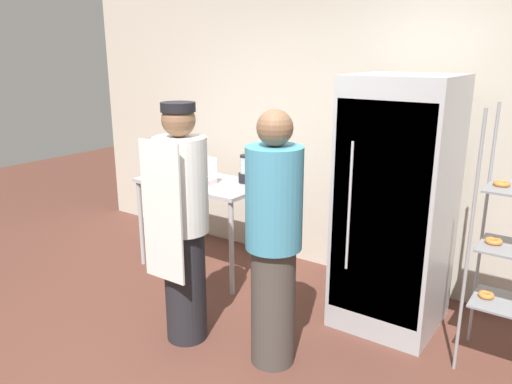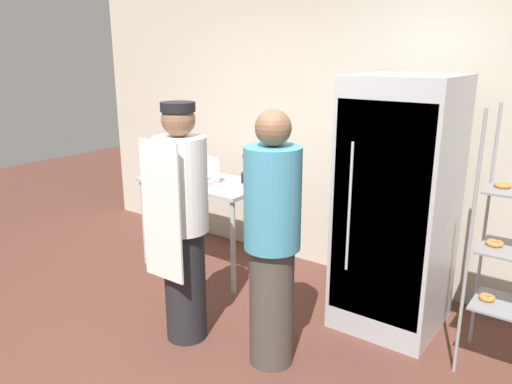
% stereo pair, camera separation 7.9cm
% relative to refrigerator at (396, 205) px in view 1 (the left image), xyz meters
% --- Properties ---
extents(ground_plane, '(14.00, 14.00, 0.00)m').
position_rel_refrigerator_xyz_m(ground_plane, '(-0.80, -1.45, -0.96)').
color(ground_plane, brown).
extents(back_wall, '(6.40, 0.12, 2.85)m').
position_rel_refrigerator_xyz_m(back_wall, '(-0.80, 0.71, 0.47)').
color(back_wall, beige).
rests_on(back_wall, ground_plane).
extents(refrigerator, '(0.74, 0.78, 1.92)m').
position_rel_refrigerator_xyz_m(refrigerator, '(0.00, 0.00, 0.00)').
color(refrigerator, '#ADAFB5').
rests_on(refrigerator, ground_plane).
extents(prep_counter, '(1.21, 0.65, 0.89)m').
position_rel_refrigerator_xyz_m(prep_counter, '(-1.85, -0.08, -0.17)').
color(prep_counter, '#ADAFB5').
rests_on(prep_counter, ground_plane).
extents(donut_box, '(0.29, 0.20, 0.24)m').
position_rel_refrigerator_xyz_m(donut_box, '(-1.81, -0.17, -0.02)').
color(donut_box, silver).
rests_on(donut_box, prep_counter).
extents(blender_pitcher, '(0.14, 0.14, 0.26)m').
position_rel_refrigerator_xyz_m(blender_pitcher, '(-1.47, 0.10, 0.05)').
color(blender_pitcher, black).
rests_on(blender_pitcher, prep_counter).
extents(person_baker, '(0.37, 0.39, 1.75)m').
position_rel_refrigerator_xyz_m(person_baker, '(-1.14, -1.11, -0.05)').
color(person_baker, '#232328').
rests_on(person_baker, ground_plane).
extents(person_customer, '(0.37, 0.37, 1.74)m').
position_rel_refrigerator_xyz_m(person_customer, '(-0.45, -0.99, -0.07)').
color(person_customer, '#47423D').
rests_on(person_customer, ground_plane).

